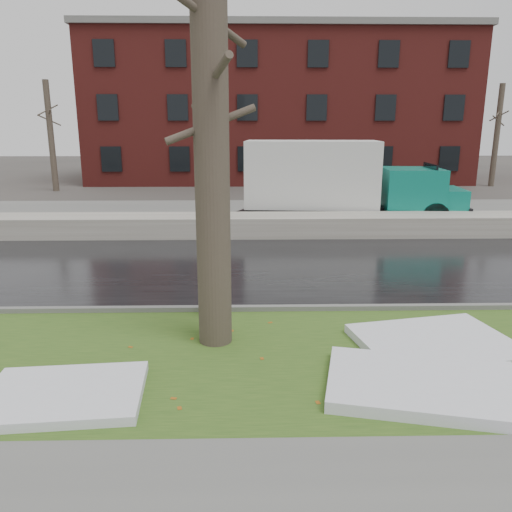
{
  "coord_description": "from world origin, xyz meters",
  "views": [
    {
      "loc": [
        -0.36,
        -8.96,
        3.82
      ],
      "look_at": [
        -0.12,
        1.9,
        1.0
      ],
      "focal_mm": 35.0,
      "sensor_mm": 36.0,
      "label": 1
    }
  ],
  "objects_px": {
    "fire_hydrant": "(214,296)",
    "box_truck": "(337,181)",
    "tree": "(211,129)",
    "worker": "(213,188)"
  },
  "relations": [
    {
      "from": "tree",
      "to": "box_truck",
      "type": "height_order",
      "value": "tree"
    },
    {
      "from": "tree",
      "to": "box_truck",
      "type": "xyz_separation_m",
      "value": [
        4.22,
        11.43,
        -2.03
      ]
    },
    {
      "from": "fire_hydrant",
      "to": "tree",
      "type": "relative_size",
      "value": 0.12
    },
    {
      "from": "fire_hydrant",
      "to": "worker",
      "type": "bearing_deg",
      "value": 110.26
    },
    {
      "from": "box_truck",
      "to": "tree",
      "type": "bearing_deg",
      "value": -105.08
    },
    {
      "from": "tree",
      "to": "worker",
      "type": "xyz_separation_m",
      "value": [
        -0.64,
        9.82,
        -2.11
      ]
    },
    {
      "from": "fire_hydrant",
      "to": "box_truck",
      "type": "relative_size",
      "value": 0.09
    },
    {
      "from": "tree",
      "to": "worker",
      "type": "bearing_deg",
      "value": 93.73
    },
    {
      "from": "tree",
      "to": "worker",
      "type": "height_order",
      "value": "tree"
    },
    {
      "from": "fire_hydrant",
      "to": "box_truck",
      "type": "bearing_deg",
      "value": 83.93
    }
  ]
}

